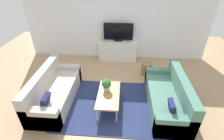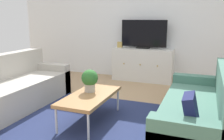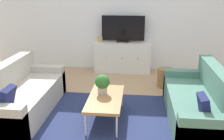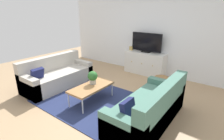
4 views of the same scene
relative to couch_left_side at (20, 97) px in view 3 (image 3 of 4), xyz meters
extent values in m
plane|color=tan|center=(1.43, 0.10, -0.28)|extent=(10.00, 10.00, 0.00)
cube|color=white|center=(1.43, 2.65, 1.07)|extent=(6.40, 0.12, 2.70)
cube|color=navy|center=(1.43, -0.05, -0.27)|extent=(2.50, 1.90, 0.01)
cube|color=#B2ADA3|center=(0.08, 0.00, -0.07)|extent=(0.80, 1.91, 0.43)
cube|color=#B2ADA3|center=(-0.22, 0.00, 0.13)|extent=(0.20, 1.91, 0.83)
cube|color=#B2ADA3|center=(0.08, 0.87, 0.00)|extent=(0.80, 0.18, 0.55)
cube|color=#191E4C|center=(0.13, -0.62, 0.27)|extent=(0.18, 0.30, 0.32)
cube|color=#4C7A6B|center=(2.78, 0.00, -0.07)|extent=(0.80, 1.91, 0.43)
cube|color=#4C7A6B|center=(3.08, 0.00, 0.13)|extent=(0.20, 1.91, 0.83)
cube|color=#4C7A6B|center=(2.78, 0.87, 0.00)|extent=(0.80, 0.18, 0.55)
cube|color=#4C7A6B|center=(2.78, -0.86, 0.00)|extent=(0.80, 0.18, 0.55)
cube|color=#191E4C|center=(2.73, -0.62, 0.27)|extent=(0.16, 0.30, 0.31)
cube|color=#A37547|center=(1.41, -0.08, 0.09)|extent=(0.51, 1.08, 0.04)
cylinder|color=silver|center=(1.20, -0.57, -0.11)|extent=(0.03, 0.03, 0.34)
cylinder|color=silver|center=(1.63, -0.57, -0.11)|extent=(0.03, 0.03, 0.34)
cylinder|color=silver|center=(1.20, 0.42, -0.11)|extent=(0.03, 0.03, 0.34)
cylinder|color=silver|center=(1.63, 0.42, -0.11)|extent=(0.03, 0.03, 0.34)
cylinder|color=#B7B2A8|center=(1.35, 0.04, 0.16)|extent=(0.15, 0.15, 0.11)
sphere|color=#2D6B2D|center=(1.35, 0.04, 0.30)|extent=(0.23, 0.23, 0.23)
cube|color=silver|center=(1.52, 2.37, 0.08)|extent=(1.33, 0.44, 0.73)
sphere|color=#B79338|center=(1.14, 2.14, 0.12)|extent=(0.03, 0.03, 0.03)
sphere|color=#B79338|center=(1.52, 2.14, 0.12)|extent=(0.03, 0.03, 0.03)
sphere|color=#B79338|center=(1.89, 2.14, 0.12)|extent=(0.03, 0.03, 0.03)
cube|color=black|center=(1.52, 2.39, 0.47)|extent=(0.28, 0.16, 0.04)
cube|color=black|center=(1.52, 2.39, 0.78)|extent=(1.01, 0.04, 0.58)
cube|color=tan|center=(0.97, 2.37, 0.51)|extent=(0.11, 0.07, 0.13)
cylinder|color=olive|center=(2.47, 1.44, -0.09)|extent=(0.34, 0.34, 0.39)
camera|label=1|loc=(1.72, -3.09, 2.65)|focal=26.54mm
camera|label=2|loc=(2.82, -2.88, 1.12)|focal=38.93mm
camera|label=3|loc=(1.89, -3.65, 1.71)|focal=41.19mm
camera|label=4|loc=(3.97, -2.68, 1.76)|focal=27.89mm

